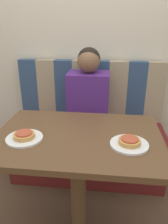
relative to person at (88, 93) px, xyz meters
name	(u,v)px	position (x,y,z in m)	size (l,w,h in m)	color
wall_back	(92,31)	(0.00, 0.32, 0.49)	(7.00, 0.05, 2.60)	beige
booth_seat	(88,150)	(0.00, 0.00, -0.57)	(1.37, 0.54, 0.48)	#5B1919
booth_backrest	(91,91)	(0.00, 0.23, -0.05)	(1.37, 0.08, 0.57)	navy
dining_table	(78,151)	(0.00, -0.66, -0.15)	(0.98, 0.68, 0.76)	brown
person	(88,93)	(0.00, 0.00, 0.00)	(0.35, 0.26, 0.71)	#4C237A
plate_left	(24,138)	(-0.29, -0.75, -0.04)	(0.21, 0.21, 0.01)	white
plate_right	(129,144)	(0.29, -0.75, -0.04)	(0.21, 0.21, 0.01)	white
pizza_left	(24,135)	(-0.29, -0.75, -0.02)	(0.12, 0.12, 0.03)	#C68E47
pizza_right	(130,141)	(0.29, -0.75, -0.02)	(0.12, 0.12, 0.03)	#C68E47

